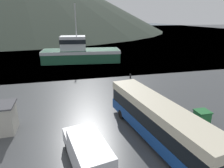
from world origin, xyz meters
TOP-DOWN VIEW (x-y plane):
  - water_surface at (0.00, 144.51)m, footprint 240.00×240.00m
  - tour_bus at (-2.05, 6.33)m, footprint 4.35×12.95m
  - delivery_van at (-7.94, 4.48)m, footprint 3.03×6.22m
  - fishing_boat at (-5.41, 37.88)m, footprint 17.30×7.41m
  - storage_bin at (3.57, 7.99)m, footprint 1.35×1.27m
  - small_boat at (-12.25, 45.66)m, footprint 2.38×6.61m
  - mooring_bollard at (1.51, 23.31)m, footprint 0.30×0.30m

SIDE VIEW (x-z plane):
  - water_surface at x=0.00m, z-range 0.00..0.00m
  - mooring_bollard at x=1.51m, z-range 0.03..0.77m
  - small_boat at x=-12.25m, z-range 0.00..1.03m
  - storage_bin at x=3.57m, z-range 0.01..1.18m
  - delivery_van at x=-7.94m, z-range 0.07..2.41m
  - tour_bus at x=-2.05m, z-range 0.21..3.53m
  - fishing_boat at x=-5.41m, z-range -3.99..8.21m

